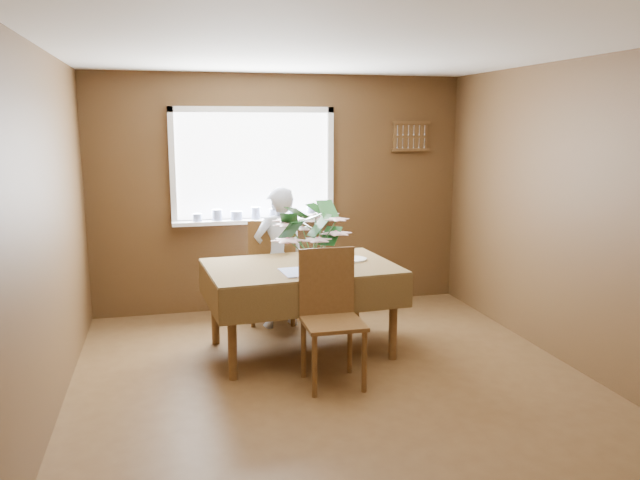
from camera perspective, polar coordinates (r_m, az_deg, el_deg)
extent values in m
plane|color=#51361B|center=(4.90, 1.60, -13.33)|extent=(4.50, 4.50, 0.00)
plane|color=white|center=(4.51, 1.78, 17.12)|extent=(4.50, 4.50, 0.00)
plane|color=brown|center=(6.71, -3.53, 4.27)|extent=(4.00, 0.00, 4.00)
plane|color=brown|center=(2.50, 15.87, -6.97)|extent=(4.00, 0.00, 4.00)
plane|color=brown|center=(4.44, -23.99, 0.11)|extent=(0.00, 4.50, 4.50)
plane|color=brown|center=(5.43, 22.47, 1.98)|extent=(0.00, 4.50, 4.50)
cube|color=white|center=(6.62, -6.11, 6.75)|extent=(1.60, 0.01, 1.10)
cube|color=white|center=(6.60, -6.19, 11.78)|extent=(1.72, 0.06, 0.06)
cube|color=white|center=(6.67, -5.99, 1.77)|extent=(1.72, 0.06, 0.06)
cube|color=white|center=(6.55, -13.35, 6.48)|extent=(0.06, 0.06, 1.22)
cube|color=white|center=(6.77, 0.93, 6.90)|extent=(0.06, 0.06, 1.22)
cube|color=white|center=(6.60, -5.91, 1.77)|extent=(1.72, 0.20, 0.04)
cylinder|color=white|center=(6.52, -11.15, 2.04)|extent=(0.09, 0.09, 0.08)
cylinder|color=white|center=(6.53, -9.39, 2.27)|extent=(0.11, 0.11, 0.12)
cylinder|color=white|center=(6.55, -7.64, 2.24)|extent=(0.12, 0.12, 0.09)
cylinder|color=white|center=(6.57, -5.90, 2.47)|extent=(0.10, 0.10, 0.13)
cylinder|color=white|center=(6.60, -4.17, 2.43)|extent=(0.11, 0.11, 0.10)
cylinder|color=white|center=(6.64, -2.46, 2.39)|extent=(0.09, 0.09, 0.08)
cylinder|color=white|center=(6.68, -0.77, 2.61)|extent=(0.11, 0.11, 0.12)
cube|color=brown|center=(7.06, 8.25, 9.38)|extent=(0.40, 0.03, 0.30)
cube|color=brown|center=(7.05, 8.33, 10.59)|extent=(0.44, 0.04, 0.03)
cube|color=brown|center=(7.05, 8.27, 8.16)|extent=(0.44, 0.04, 0.03)
cylinder|color=brown|center=(4.96, -8.04, -8.59)|extent=(0.07, 0.07, 0.73)
cylinder|color=brown|center=(5.36, 6.70, -7.09)|extent=(0.07, 0.07, 0.73)
cylinder|color=brown|center=(5.77, -9.59, -5.87)|extent=(0.07, 0.07, 0.73)
cylinder|color=brown|center=(6.12, 3.29, -4.79)|extent=(0.07, 0.07, 0.73)
cube|color=brown|center=(5.41, -1.78, -2.62)|extent=(1.61, 1.14, 0.04)
cube|color=#443118|center=(5.41, -1.78, -2.36)|extent=(1.68, 1.21, 0.01)
cube|color=#443118|center=(4.94, 0.04, -5.40)|extent=(1.60, 0.13, 0.29)
cube|color=#443118|center=(5.95, -3.27, -2.64)|extent=(1.60, 0.13, 0.29)
cube|color=#443118|center=(5.28, -10.17, -4.52)|extent=(0.09, 1.09, 0.29)
cube|color=#443118|center=(5.71, 5.97, -3.24)|extent=(0.09, 1.09, 0.29)
cube|color=#4C89D8|center=(5.16, -0.97, -2.86)|extent=(0.49, 0.37, 0.01)
cylinder|color=brown|center=(6.58, -2.54, -4.74)|extent=(0.04, 0.04, 0.49)
cylinder|color=brown|center=(6.59, -5.98, -4.77)|extent=(0.04, 0.04, 0.49)
cylinder|color=brown|center=(6.20, -2.51, -5.71)|extent=(0.04, 0.04, 0.49)
cylinder|color=brown|center=(6.22, -6.17, -5.73)|extent=(0.04, 0.04, 0.49)
cube|color=brown|center=(6.33, -4.33, -2.95)|extent=(0.54, 0.54, 0.03)
cube|color=brown|center=(6.06, -4.42, -0.77)|extent=(0.46, 0.12, 0.55)
cylinder|color=brown|center=(4.65, -0.50, -11.48)|extent=(0.04, 0.04, 0.48)
cylinder|color=brown|center=(4.75, 4.07, -11.04)|extent=(0.04, 0.04, 0.48)
cylinder|color=brown|center=(5.00, -1.52, -9.88)|extent=(0.04, 0.04, 0.48)
cylinder|color=brown|center=(5.09, 2.75, -9.51)|extent=(0.04, 0.04, 0.48)
cube|color=brown|center=(4.78, 1.21, -7.62)|extent=(0.45, 0.45, 0.03)
cube|color=brown|center=(4.90, 0.60, -3.77)|extent=(0.45, 0.03, 0.53)
imported|color=white|center=(6.12, -3.75, -1.61)|extent=(0.56, 0.42, 1.39)
cylinder|color=white|center=(5.17, -0.70, -2.04)|extent=(0.12, 0.12, 0.15)
cylinder|color=#33662D|center=(5.14, -0.70, -0.75)|extent=(0.07, 0.07, 0.11)
cylinder|color=white|center=(5.61, 3.03, -1.76)|extent=(0.26, 0.26, 0.01)
cube|color=silver|center=(5.20, 0.23, -2.69)|extent=(0.10, 0.23, 0.00)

